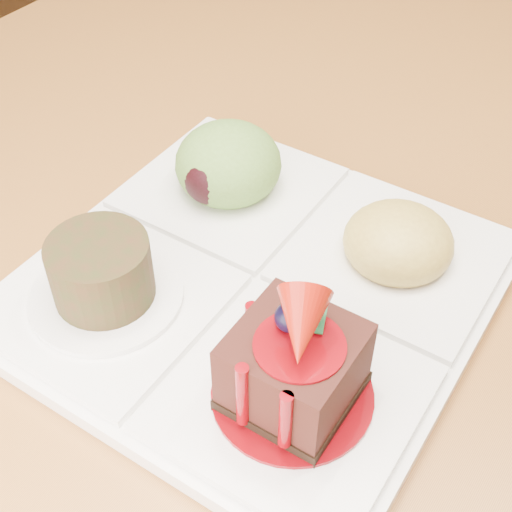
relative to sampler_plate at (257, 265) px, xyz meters
The scene contains 2 objects.
ground 0.90m from the sampler_plate, 84.49° to the left, with size 6.00×6.00×0.00m, color #563618.
sampler_plate is the anchor object (origin of this frame).
Camera 1 is at (0.14, -0.73, 1.10)m, focal length 50.00 mm.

